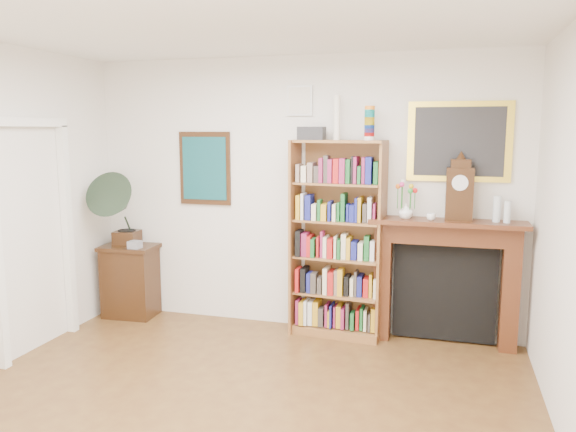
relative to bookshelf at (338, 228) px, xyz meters
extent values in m
cube|color=silver|center=(-0.43, 0.18, 0.30)|extent=(4.50, 0.01, 2.80)
cube|color=white|center=(-2.64, -0.65, -0.05)|extent=(0.08, 0.08, 2.10)
cube|color=white|center=(-2.64, -1.12, 1.03)|extent=(0.08, 1.02, 0.08)
cube|color=black|center=(-1.48, 0.16, 0.55)|extent=(0.58, 0.03, 0.78)
cube|color=#114951|center=(-1.48, 0.15, 0.55)|extent=(0.50, 0.01, 0.67)
cube|color=white|center=(-0.43, 0.16, 1.25)|extent=(0.26, 0.03, 0.30)
cube|color=silver|center=(-0.43, 0.15, 1.25)|extent=(0.22, 0.01, 0.26)
cube|color=gold|center=(1.12, 0.16, 0.85)|extent=(0.95, 0.03, 0.75)
cube|color=#262628|center=(1.12, 0.15, 0.85)|extent=(0.82, 0.01, 0.65)
cube|color=brown|center=(-0.44, 0.00, -0.12)|extent=(0.06, 0.32, 1.96)
cube|color=brown|center=(0.44, 0.00, -0.12)|extent=(0.06, 0.32, 1.96)
cube|color=brown|center=(0.00, 0.00, 0.85)|extent=(0.93, 0.40, 0.03)
cube|color=brown|center=(0.00, 0.00, -1.06)|extent=(0.93, 0.40, 0.08)
cube|color=brown|center=(0.00, 0.15, -0.12)|extent=(0.90, 0.10, 1.96)
cube|color=brown|center=(0.00, 0.00, -0.67)|extent=(0.87, 0.38, 0.02)
cube|color=brown|center=(0.00, 0.00, -0.30)|extent=(0.87, 0.38, 0.02)
cube|color=brown|center=(0.00, 0.00, 0.07)|extent=(0.87, 0.38, 0.02)
cube|color=brown|center=(0.00, 0.00, 0.44)|extent=(0.87, 0.38, 0.02)
cube|color=black|center=(-2.32, -0.05, -0.70)|extent=(0.61, 0.46, 0.80)
cube|color=#441D10|center=(0.45, 0.05, -0.51)|extent=(0.16, 0.21, 1.18)
cube|color=#441D10|center=(1.63, 0.05, -0.51)|extent=(0.16, 0.21, 1.18)
cube|color=#441D10|center=(1.04, 0.05, -0.01)|extent=(1.34, 0.22, 0.19)
cube|color=#441D10|center=(1.04, 0.01, 0.10)|extent=(1.45, 0.35, 0.04)
cube|color=black|center=(1.04, 0.13, -0.60)|extent=(0.98, 0.09, 0.94)
cube|color=black|center=(-2.36, -0.01, -0.22)|extent=(0.28, 0.28, 0.15)
cylinder|color=black|center=(-2.36, -0.01, -0.14)|extent=(0.21, 0.21, 0.01)
cone|color=#2B3E2E|center=(-2.36, -0.17, 0.20)|extent=(0.57, 0.68, 0.65)
cube|color=#A4A4B0|center=(-2.17, -0.17, -0.26)|extent=(0.12, 0.12, 0.08)
cube|color=black|center=(1.14, 0.04, 0.37)|extent=(0.25, 0.14, 0.49)
cylinder|color=white|center=(1.14, -0.03, 0.48)|extent=(0.15, 0.02, 0.15)
cube|color=black|center=(1.14, 0.04, 0.65)|extent=(0.18, 0.12, 0.09)
imported|color=white|center=(0.66, 0.00, 0.20)|extent=(0.17, 0.17, 0.14)
imported|color=white|center=(0.89, -0.04, 0.16)|extent=(0.09, 0.09, 0.07)
cylinder|color=silver|center=(1.47, 0.04, 0.25)|extent=(0.07, 0.07, 0.24)
cylinder|color=silver|center=(1.56, 0.01, 0.23)|extent=(0.06, 0.06, 0.20)
camera|label=1|loc=(1.04, -5.38, 0.97)|focal=35.00mm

